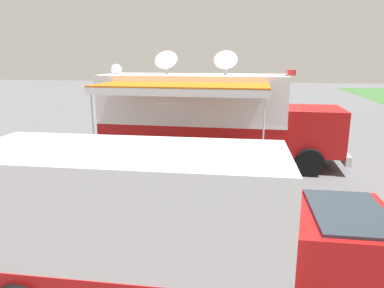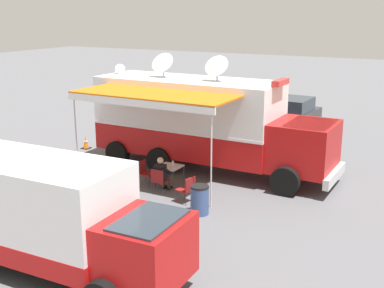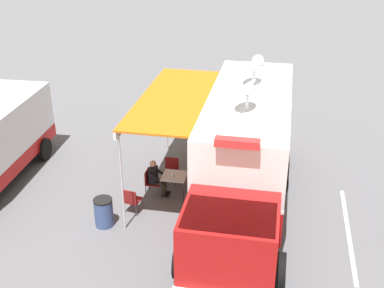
% 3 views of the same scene
% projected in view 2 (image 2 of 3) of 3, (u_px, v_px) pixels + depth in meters
% --- Properties ---
extents(ground_plane, '(100.00, 100.00, 0.00)m').
position_uv_depth(ground_plane, '(188.00, 166.00, 19.90)').
color(ground_plane, '#5B5B60').
extents(lot_stripe, '(0.21, 4.80, 0.01)m').
position_uv_depth(lot_stripe, '(257.00, 152.00, 21.85)').
color(lot_stripe, silver).
rests_on(lot_stripe, ground).
extents(command_truck, '(4.95, 9.53, 4.53)m').
position_uv_depth(command_truck, '(204.00, 121.00, 19.01)').
color(command_truck, '#B71414').
rests_on(command_truck, ground).
extents(folding_table, '(0.81, 0.81, 0.73)m').
position_uv_depth(folding_table, '(169.00, 168.00, 17.51)').
color(folding_table, silver).
rests_on(folding_table, ground).
extents(water_bottle, '(0.07, 0.07, 0.22)m').
position_uv_depth(water_bottle, '(173.00, 164.00, 17.39)').
color(water_bottle, silver).
rests_on(water_bottle, folding_table).
extents(folding_chair_at_table, '(0.49, 0.49, 0.87)m').
position_uv_depth(folding_chair_at_table, '(159.00, 179.00, 16.84)').
color(folding_chair_at_table, maroon).
rests_on(folding_chair_at_table, ground).
extents(folding_chair_beside_table, '(0.49, 0.49, 0.87)m').
position_uv_depth(folding_chair_beside_table, '(145.00, 171.00, 17.68)').
color(folding_chair_beside_table, maroon).
rests_on(folding_chair_beside_table, ground).
extents(folding_chair_spare_by_truck, '(0.57, 0.57, 0.87)m').
position_uv_depth(folding_chair_spare_by_truck, '(187.00, 188.00, 16.01)').
color(folding_chair_spare_by_truck, maroon).
rests_on(folding_chair_spare_by_truck, ground).
extents(seated_responder, '(0.67, 0.56, 1.25)m').
position_uv_depth(seated_responder, '(162.00, 173.00, 16.97)').
color(seated_responder, black).
rests_on(seated_responder, ground).
extents(trash_bin, '(0.57, 0.57, 0.91)m').
position_uv_depth(trash_bin, '(200.00, 200.00, 15.14)').
color(trash_bin, '#384C7F').
rests_on(trash_bin, ground).
extents(traffic_cone, '(0.36, 0.36, 0.58)m').
position_uv_depth(traffic_cone, '(86.00, 142.00, 22.36)').
color(traffic_cone, black).
rests_on(traffic_cone, ground).
extents(support_truck, '(2.47, 6.85, 2.70)m').
position_uv_depth(support_truck, '(42.00, 215.00, 11.71)').
color(support_truck, white).
rests_on(support_truck, ground).
extents(car_behind_truck, '(4.29, 2.20, 1.76)m').
position_uv_depth(car_behind_truck, '(292.00, 116.00, 25.09)').
color(car_behind_truck, '#2D2D33').
rests_on(car_behind_truck, ground).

